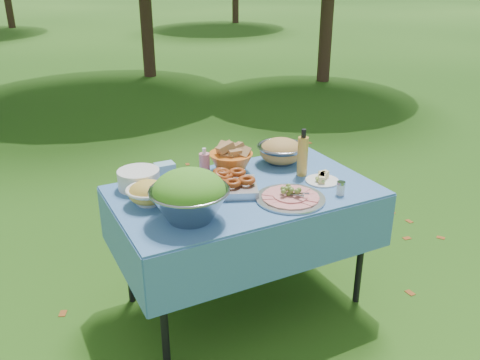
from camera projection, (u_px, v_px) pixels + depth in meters
name	position (u px, v px, depth m)	size (l,w,h in m)	color
ground	(244.00, 300.00, 3.17)	(80.00, 80.00, 0.00)	black
picnic_table	(244.00, 248.00, 3.02)	(1.46, 0.86, 0.76)	#74BBE0
salad_bowl	(189.00, 195.00, 2.49)	(0.40, 0.40, 0.26)	gray
pasta_bowl_white	(148.00, 193.00, 2.68)	(0.23, 0.23, 0.13)	white
plate_stack	(139.00, 179.00, 2.88)	(0.24, 0.24, 0.11)	white
wipes_box	(165.00, 171.00, 2.99)	(0.11, 0.08, 0.10)	#86BCD9
sanitizer_bottle	(205.00, 162.00, 3.01)	(0.06, 0.06, 0.18)	#D37989
bread_bowl	(231.00, 157.00, 3.09)	(0.27, 0.27, 0.18)	orange
pasta_bowl_steel	(281.00, 151.00, 3.23)	(0.30, 0.30, 0.16)	gray
fried_tray	(223.00, 184.00, 2.83)	(0.38, 0.27, 0.09)	#B0AFB4
charcuterie_platter	(291.00, 192.00, 2.73)	(0.38, 0.38, 0.09)	#A3A5AA
oil_bottle	(303.00, 152.00, 3.01)	(0.06, 0.06, 0.29)	gold
cheese_plate	(322.00, 177.00, 2.97)	(0.20, 0.20, 0.05)	white
shaker	(341.00, 188.00, 2.80)	(0.05, 0.05, 0.08)	white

